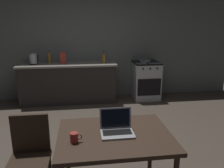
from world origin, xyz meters
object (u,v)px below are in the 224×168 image
object	(u,v)px
dining_table	(115,141)
frying_pan	(145,61)
chair	(30,153)
bottle	(104,58)
electric_kettle	(33,59)
stove_oven	(146,80)
cereal_box	(63,58)
bottle_b	(49,57)
coffee_mug	(74,138)
laptop	(117,128)

from	to	relation	value
dining_table	frying_pan	size ratio (longest dim) A/B	2.58
chair	bottle	distance (m)	3.14
dining_table	electric_kettle	distance (m)	3.40
stove_oven	bottle	size ratio (longest dim) A/B	3.32
stove_oven	cereal_box	bearing A→B (deg)	179.33
frying_pan	bottle_b	distance (m)	2.18
chair	coffee_mug	world-z (taller)	chair
electric_kettle	chair	bearing A→B (deg)	-80.77
electric_kettle	bottle	size ratio (longest dim) A/B	0.90
dining_table	electric_kettle	world-z (taller)	electric_kettle
cereal_box	bottle_b	size ratio (longest dim) A/B	0.87
dining_table	bottle_b	size ratio (longest dim) A/B	3.91
stove_oven	frying_pan	distance (m)	0.47
laptop	frying_pan	distance (m)	3.27
chair	laptop	distance (m)	0.92
coffee_mug	electric_kettle	bearing A→B (deg)	106.40
chair	coffee_mug	size ratio (longest dim) A/B	7.85
chair	bottle_b	size ratio (longest dim) A/B	3.09
coffee_mug	cereal_box	distance (m)	3.26
laptop	electric_kettle	world-z (taller)	electric_kettle
cereal_box	bottle_b	distance (m)	0.31
chair	laptop	size ratio (longest dim) A/B	2.73
stove_oven	bottle	distance (m)	1.16
dining_table	cereal_box	xyz separation A→B (m)	(-0.70, 3.12, 0.36)
dining_table	laptop	bearing A→B (deg)	42.20
stove_oven	electric_kettle	distance (m)	2.60
stove_oven	frying_pan	xyz separation A→B (m)	(-0.04, -0.03, 0.47)
stove_oven	electric_kettle	world-z (taller)	electric_kettle
stove_oven	coffee_mug	size ratio (longest dim) A/B	7.99
dining_table	bottle	size ratio (longest dim) A/B	4.12
frying_pan	coffee_mug	world-z (taller)	frying_pan
chair	bottle_b	distance (m)	3.09
laptop	bottle	size ratio (longest dim) A/B	1.19
dining_table	chair	bearing A→B (deg)	170.62
chair	laptop	xyz separation A→B (m)	(0.87, -0.12, 0.27)
bottle	bottle_b	xyz separation A→B (m)	(-1.21, 0.13, 0.01)
laptop	coffee_mug	world-z (taller)	laptop
frying_pan	cereal_box	world-z (taller)	cereal_box
electric_kettle	bottle	xyz separation A→B (m)	(1.54, -0.05, 0.01)
chair	stove_oven	bearing A→B (deg)	70.84
electric_kettle	cereal_box	xyz separation A→B (m)	(0.63, 0.02, 0.01)
chair	cereal_box	world-z (taller)	cereal_box
coffee_mug	stove_oven	bearing A→B (deg)	63.58
bottle	cereal_box	size ratio (longest dim) A/B	1.09
dining_table	bottle_b	bearing A→B (deg)	107.49
laptop	cereal_box	size ratio (longest dim) A/B	1.30
bottle	bottle_b	world-z (taller)	bottle_b
chair	electric_kettle	size ratio (longest dim) A/B	3.61
stove_oven	laptop	world-z (taller)	laptop
bottle_b	cereal_box	bearing A→B (deg)	-11.17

